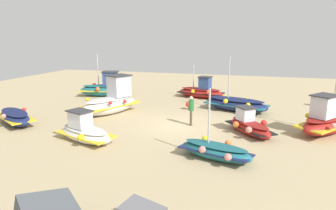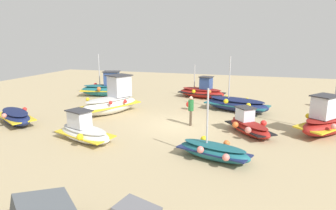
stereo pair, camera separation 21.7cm
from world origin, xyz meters
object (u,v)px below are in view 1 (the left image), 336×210
object	(u,v)px
fishing_boat_2	(328,121)
mooring_buoy_0	(316,100)
fishing_boat_4	(112,101)
person_walking	(191,109)
fishing_boat_8	(84,131)
fishing_boat_3	(236,104)
mooring_buoy_1	(189,104)
fishing_boat_6	(15,117)
fishing_boat_5	(201,91)
fishing_boat_1	(106,88)
fishing_boat_7	(249,125)
fishing_boat_0	(215,151)

from	to	relation	value
fishing_boat_2	mooring_buoy_0	xyz separation A→B (m)	(-0.57, -7.00, -0.26)
fishing_boat_4	mooring_buoy_0	world-z (taller)	fishing_boat_4
person_walking	fishing_boat_8	bearing A→B (deg)	-147.16
fishing_boat_4	person_walking	world-z (taller)	fishing_boat_4
fishing_boat_3	mooring_buoy_1	bearing A→B (deg)	-152.52
fishing_boat_3	person_walking	distance (m)	4.90
fishing_boat_6	fishing_boat_5	bearing A→B (deg)	-99.61
fishing_boat_2	mooring_buoy_0	bearing A→B (deg)	-146.46
fishing_boat_6	fishing_boat_3	bearing A→B (deg)	-120.18
fishing_boat_1	mooring_buoy_1	xyz separation A→B (m)	(-8.05, 2.79, -0.33)
fishing_boat_2	mooring_buoy_0	world-z (taller)	fishing_boat_2
fishing_boat_1	fishing_boat_4	distance (m)	6.20
fishing_boat_8	mooring_buoy_1	distance (m)	8.69
fishing_boat_8	fishing_boat_7	bearing A→B (deg)	-136.39
fishing_boat_8	fishing_boat_6	bearing A→B (deg)	5.29
fishing_boat_6	mooring_buoy_1	distance (m)	11.22
fishing_boat_3	fishing_boat_5	bearing A→B (deg)	146.60
fishing_boat_2	fishing_boat_4	bearing A→B (deg)	-54.32
fishing_boat_1	fishing_boat_6	size ratio (longest dim) A/B	1.25
fishing_boat_3	fishing_boat_4	xyz separation A→B (m)	(8.06, 3.03, 0.35)
fishing_boat_0	fishing_boat_4	bearing A→B (deg)	160.39
fishing_boat_0	fishing_boat_2	size ratio (longest dim) A/B	0.76
fishing_boat_2	fishing_boat_5	world-z (taller)	fishing_boat_2
fishing_boat_5	fishing_boat_7	distance (m)	9.90
fishing_boat_4	fishing_boat_3	bearing A→B (deg)	-43.70
fishing_boat_0	fishing_boat_7	world-z (taller)	fishing_boat_0
fishing_boat_6	person_walking	distance (m)	10.49
fishing_boat_1	fishing_boat_4	bearing A→B (deg)	-73.08
fishing_boat_0	fishing_boat_7	xyz separation A→B (m)	(-1.27, -3.94, 0.08)
fishing_boat_7	mooring_buoy_1	distance (m)	6.16
fishing_boat_2	fishing_boat_7	distance (m)	4.30
fishing_boat_5	fishing_boat_6	world-z (taller)	fishing_boat_5
fishing_boat_6	mooring_buoy_1	size ratio (longest dim) A/B	6.11
fishing_boat_4	person_walking	xyz separation A→B (m)	(-5.77, 1.27, 0.16)
person_walking	mooring_buoy_1	xyz separation A→B (m)	(0.98, -3.76, -0.63)
fishing_boat_0	mooring_buoy_1	xyz separation A→B (m)	(3.03, -8.35, 0.00)
fishing_boat_1	mooring_buoy_0	bearing A→B (deg)	-10.95
fishing_boat_7	fishing_boat_1	bearing A→B (deg)	21.22
fishing_boat_2	fishing_boat_5	xyz separation A→B (m)	(8.30, -7.61, -0.14)
fishing_boat_4	mooring_buoy_1	xyz separation A→B (m)	(-4.79, -2.49, -0.46)
fishing_boat_5	mooring_buoy_0	xyz separation A→B (m)	(-8.86, 0.61, -0.11)
fishing_boat_1	fishing_boat_5	xyz separation A→B (m)	(-8.13, -1.76, -0.17)
fishing_boat_4	fishing_boat_5	size ratio (longest dim) A/B	1.07
fishing_boat_1	fishing_boat_7	distance (m)	14.30
fishing_boat_3	fishing_boat_5	distance (m)	5.12
fishing_boat_5	fishing_boat_7	size ratio (longest dim) A/B	1.33
fishing_boat_0	fishing_boat_4	world-z (taller)	fishing_boat_0
fishing_boat_2	fishing_boat_8	size ratio (longest dim) A/B	1.23
fishing_boat_8	fishing_boat_4	bearing A→B (deg)	-57.73
fishing_boat_4	fishing_boat_6	size ratio (longest dim) A/B	1.22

